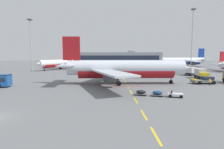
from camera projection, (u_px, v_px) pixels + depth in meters
The scene contains 13 objects.
ground at pixel (186, 77), 61.74m from camera, with size 400.00×400.00×0.00m, color slate.
apron_paint_markings at pixel (123, 78), 59.39m from camera, with size 8.00×94.82×0.01m.
airliner_foreground at pixel (124, 69), 46.59m from camera, with size 34.68×34.63×12.20m.
pushback_tug at pixel (204, 80), 47.36m from camera, with size 6.16×3.48×2.08m.
airliner_mid_left at pixel (61, 63), 95.01m from camera, with size 25.52×27.29×10.33m.
airliner_far_right at pixel (183, 61), 115.68m from camera, with size 33.94×33.22×11.96m.
catering_truck at pixel (189, 71), 67.37m from camera, with size 4.07×7.38×3.14m.
fuel_service_truck at pixel (201, 74), 57.33m from camera, with size 3.48×7.28×3.14m.
baggage_train at pixel (158, 93), 32.84m from camera, with size 8.67×3.76×1.14m.
ground_crew_worker at pixel (210, 81), 44.53m from camera, with size 0.68×0.40×1.75m.
apron_light_mast_near at pixel (31, 39), 81.49m from camera, with size 1.80×1.80×23.71m.
apron_light_mast_far at pixel (192, 33), 87.44m from camera, with size 1.80×1.80×29.80m.
terminal_satellite at pixel (119, 58), 165.40m from camera, with size 73.91×22.50×11.69m.
Camera 1 is at (13.74, -21.01, 7.45)m, focal length 28.79 mm.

